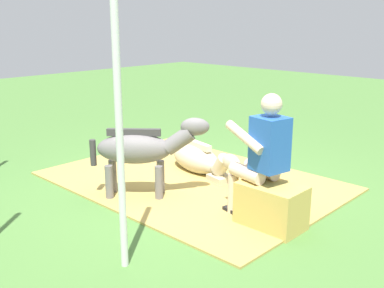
% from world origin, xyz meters
% --- Properties ---
extents(ground_plane, '(24.00, 24.00, 0.00)m').
position_xyz_m(ground_plane, '(0.00, 0.00, 0.00)').
color(ground_plane, '#4C7A38').
extents(hay_patch, '(3.48, 2.49, 0.02)m').
position_xyz_m(hay_patch, '(0.21, -0.26, 0.01)').
color(hay_patch, tan).
rests_on(hay_patch, ground).
extents(hay_bale, '(0.62, 0.41, 0.44)m').
position_xyz_m(hay_bale, '(-1.25, 0.14, 0.22)').
color(hay_bale, tan).
rests_on(hay_bale, ground).
extents(person_seated, '(0.70, 0.50, 1.32)m').
position_xyz_m(person_seated, '(-1.09, 0.12, 0.72)').
color(person_seated, beige).
rests_on(person_seated, ground).
extents(pony_standing, '(1.10, 1.02, 0.93)m').
position_xyz_m(pony_standing, '(0.26, 0.49, 0.57)').
color(pony_standing, slate).
rests_on(pony_standing, ground).
extents(pony_lying, '(1.36, 0.57, 0.42)m').
position_xyz_m(pony_lying, '(0.35, -0.57, 0.19)').
color(pony_lying, beige).
rests_on(pony_lying, ground).
extents(tent_pole_left, '(0.06, 0.06, 2.45)m').
position_xyz_m(tent_pole_left, '(-0.79, 1.59, 1.23)').
color(tent_pole_left, silver).
rests_on(tent_pole_left, ground).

